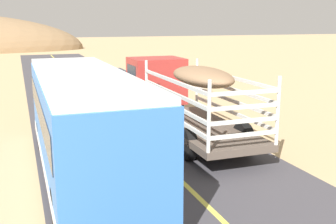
# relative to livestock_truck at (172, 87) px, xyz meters

# --- Properties ---
(livestock_truck) EXTENTS (2.53, 9.70, 3.02)m
(livestock_truck) POSITION_rel_livestock_truck_xyz_m (0.00, 0.00, 0.00)
(livestock_truck) COLOR #B2332D
(livestock_truck) RESTS_ON road_surface
(bus) EXTENTS (2.54, 10.00, 3.21)m
(bus) POSITION_rel_livestock_truck_xyz_m (-4.63, -4.80, -0.04)
(bus) COLOR #3872C6
(bus) RESTS_ON road_surface
(car_far) EXTENTS (1.80, 4.40, 1.46)m
(car_far) POSITION_rel_livestock_truck_xyz_m (-0.46, 9.98, -1.10)
(car_far) COLOR #264C8C
(car_far) RESTS_ON road_surface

